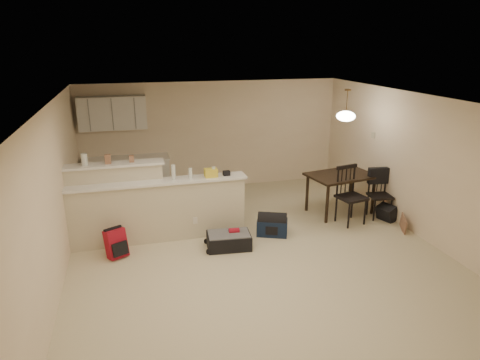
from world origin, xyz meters
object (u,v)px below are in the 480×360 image
object	(u,v)px
dining_chair_near	(352,196)
red_backpack	(116,243)
suitcase	(229,241)
black_daypack	(387,213)
dining_table	(341,179)
navy_duffel	(272,227)
dining_chair_far	(380,195)
pendant_lamp	(346,116)

from	to	relation	value
dining_chair_near	red_backpack	size ratio (longest dim) A/B	2.38
suitcase	black_daypack	xyz separation A→B (m)	(3.26, 0.33, 0.03)
dining_table	navy_duffel	bearing A→B (deg)	-167.61
dining_table	suitcase	size ratio (longest dim) A/B	1.95
dining_chair_far	black_daypack	distance (m)	0.38
pendant_lamp	navy_duffel	distance (m)	2.59
dining_chair_far	navy_duffel	bearing A→B (deg)	-167.05
dining_chair_far	red_backpack	bearing A→B (deg)	-168.72
dining_chair_near	dining_chair_far	bearing A→B (deg)	-3.00
dining_table	black_daypack	bearing A→B (deg)	-51.69
dining_chair_far	red_backpack	world-z (taller)	dining_chair_far
suitcase	navy_duffel	world-z (taller)	navy_duffel
dining_chair_near	dining_chair_far	world-z (taller)	dining_chair_near
suitcase	dining_chair_far	bearing A→B (deg)	14.60
navy_duffel	suitcase	bearing A→B (deg)	-139.53
red_backpack	black_daypack	world-z (taller)	red_backpack
dining_chair_near	navy_duffel	bearing A→B (deg)	172.66
suitcase	black_daypack	size ratio (longest dim) A/B	2.17
dining_chair_near	dining_chair_far	size ratio (longest dim) A/B	1.16
dining_table	navy_duffel	distance (m)	1.91
black_daypack	suitcase	bearing A→B (deg)	76.57
red_backpack	dining_chair_near	bearing A→B (deg)	-24.07
dining_chair_far	suitcase	bearing A→B (deg)	-163.63
pendant_lamp	dining_chair_near	world-z (taller)	pendant_lamp
suitcase	red_backpack	world-z (taller)	red_backpack
dining_table	black_daypack	world-z (taller)	dining_table
dining_table	dining_chair_near	bearing A→B (deg)	-105.70
pendant_lamp	navy_duffel	world-z (taller)	pendant_lamp
suitcase	navy_duffel	bearing A→B (deg)	23.33
dining_table	suitcase	xyz separation A→B (m)	(-2.56, -0.96, -0.59)
pendant_lamp	suitcase	world-z (taller)	pendant_lamp
dining_table	navy_duffel	xyz separation A→B (m)	(-1.69, -0.68, -0.56)
dining_chair_near	black_daypack	world-z (taller)	dining_chair_near
dining_table	black_daypack	xyz separation A→B (m)	(0.70, -0.63, -0.56)
dining_table	dining_chair_far	distance (m)	0.81
dining_chair_far	suitcase	xyz separation A→B (m)	(-3.19, -0.51, -0.36)
dining_chair_near	red_backpack	world-z (taller)	dining_chair_near
dining_chair_far	navy_duffel	world-z (taller)	dining_chair_far
navy_duffel	dining_table	bearing A→B (deg)	44.76
black_daypack	dining_table	bearing A→B (deg)	28.70
dining_chair_far	dining_chair_near	bearing A→B (deg)	-164.01
suitcase	black_daypack	world-z (taller)	black_daypack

